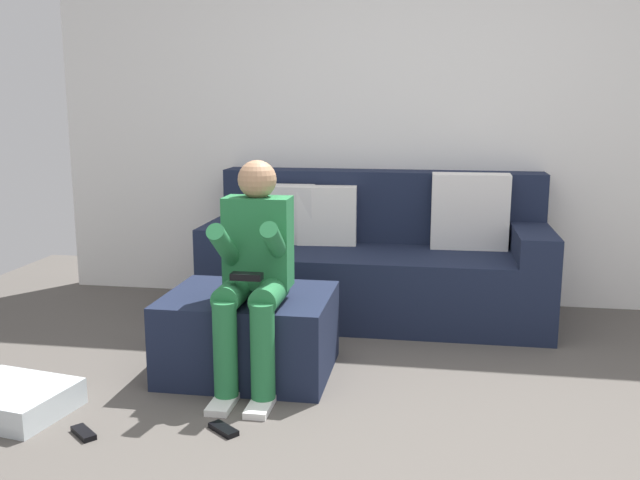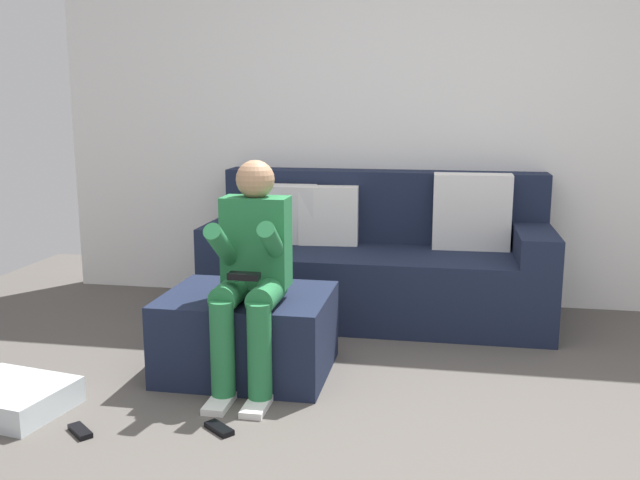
% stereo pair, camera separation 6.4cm
% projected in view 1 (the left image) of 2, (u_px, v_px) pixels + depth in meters
% --- Properties ---
extents(ground_plane, '(6.49, 6.49, 0.00)m').
position_uv_depth(ground_plane, '(404.00, 476.00, 2.52)').
color(ground_plane, '#544F49').
extents(wall_back, '(4.99, 0.10, 2.65)m').
position_uv_depth(wall_back, '(426.00, 102.00, 4.56)').
color(wall_back, white).
rests_on(wall_back, ground_plane).
extents(couch_sectional, '(2.06, 0.85, 0.90)m').
position_uv_depth(couch_sectional, '(377.00, 260.00, 4.40)').
color(couch_sectional, '#192138').
rests_on(couch_sectional, ground_plane).
extents(ottoman, '(0.80, 0.65, 0.40)m').
position_uv_depth(ottoman, '(249.00, 333.00, 3.46)').
color(ottoman, '#192138').
rests_on(ottoman, ground_plane).
extents(person_seated, '(0.31, 0.54, 1.06)m').
position_uv_depth(person_seated, '(253.00, 269.00, 3.21)').
color(person_seated, '#26723F').
rests_on(person_seated, ground_plane).
extents(storage_bin, '(0.54, 0.47, 0.12)m').
position_uv_depth(storage_bin, '(12.00, 400.00, 3.02)').
color(storage_bin, silver).
rests_on(storage_bin, ground_plane).
extents(remote_near_ottoman, '(0.15, 0.13, 0.02)m').
position_uv_depth(remote_near_ottoman, '(224.00, 429.00, 2.86)').
color(remote_near_ottoman, black).
rests_on(remote_near_ottoman, ground_plane).
extents(remote_by_storage_bin, '(0.14, 0.13, 0.02)m').
position_uv_depth(remote_by_storage_bin, '(84.00, 433.00, 2.83)').
color(remote_by_storage_bin, black).
rests_on(remote_by_storage_bin, ground_plane).
extents(remote_under_side_table, '(0.15, 0.06, 0.02)m').
position_uv_depth(remote_under_side_table, '(43.00, 380.00, 3.37)').
color(remote_under_side_table, black).
rests_on(remote_under_side_table, ground_plane).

